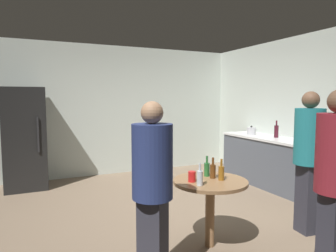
% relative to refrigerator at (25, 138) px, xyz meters
% --- Properties ---
extents(ground_plane, '(5.20, 5.20, 0.10)m').
position_rel_refrigerator_xyz_m(ground_plane, '(1.80, -2.20, -0.95)').
color(ground_plane, '#7A6651').
extents(wall_back, '(5.32, 0.06, 2.70)m').
position_rel_refrigerator_xyz_m(wall_back, '(1.80, 0.43, 0.45)').
color(wall_back, beige).
rests_on(wall_back, ground_plane).
extents(wall_side_right, '(0.06, 5.20, 2.70)m').
position_rel_refrigerator_xyz_m(wall_side_right, '(4.43, -2.20, 0.45)').
color(wall_side_right, beige).
rests_on(wall_side_right, ground_plane).
extents(refrigerator, '(0.70, 0.68, 1.80)m').
position_rel_refrigerator_xyz_m(refrigerator, '(0.00, 0.00, 0.00)').
color(refrigerator, black).
rests_on(refrigerator, ground_plane).
extents(kitchen_counter, '(0.64, 2.13, 0.90)m').
position_rel_refrigerator_xyz_m(kitchen_counter, '(4.08, -1.70, -0.45)').
color(kitchen_counter, '#4C515B').
rests_on(kitchen_counter, ground_plane).
extents(kettle, '(0.24, 0.17, 0.18)m').
position_rel_refrigerator_xyz_m(kettle, '(4.03, -1.22, 0.07)').
color(kettle, '#B2B2B7').
rests_on(kettle, kitchen_counter).
extents(wine_bottle_on_counter, '(0.08, 0.08, 0.31)m').
position_rel_refrigerator_xyz_m(wine_bottle_on_counter, '(4.14, -1.76, 0.12)').
color(wine_bottle_on_counter, '#3F141E').
rests_on(wine_bottle_on_counter, kitchen_counter).
extents(foreground_table, '(0.80, 0.80, 0.73)m').
position_rel_refrigerator_xyz_m(foreground_table, '(1.83, -3.20, -0.27)').
color(foreground_table, olive).
rests_on(foreground_table, ground_plane).
extents(beer_bottle_amber, '(0.06, 0.06, 0.23)m').
position_rel_refrigerator_xyz_m(beer_bottle_amber, '(1.94, -3.24, -0.08)').
color(beer_bottle_amber, '#8C5919').
rests_on(beer_bottle_amber, foreground_table).
extents(beer_bottle_brown, '(0.06, 0.06, 0.23)m').
position_rel_refrigerator_xyz_m(beer_bottle_brown, '(1.90, -3.14, -0.08)').
color(beer_bottle_brown, '#593314').
rests_on(beer_bottle_brown, foreground_table).
extents(beer_bottle_green, '(0.06, 0.06, 0.23)m').
position_rel_refrigerator_xyz_m(beer_bottle_green, '(1.88, -3.04, -0.08)').
color(beer_bottle_green, '#26662D').
rests_on(beer_bottle_green, foreground_table).
extents(beer_bottle_clear, '(0.06, 0.06, 0.23)m').
position_rel_refrigerator_xyz_m(beer_bottle_clear, '(1.62, -3.32, -0.08)').
color(beer_bottle_clear, silver).
rests_on(beer_bottle_clear, foreground_table).
extents(plastic_cup_red, '(0.08, 0.08, 0.11)m').
position_rel_refrigerator_xyz_m(plastic_cup_red, '(1.62, -3.17, -0.11)').
color(plastic_cup_red, red).
rests_on(plastic_cup_red, foreground_table).
extents(person_in_navy_shirt, '(0.48, 0.48, 1.59)m').
position_rel_refrigerator_xyz_m(person_in_navy_shirt, '(1.00, -3.61, 0.03)').
color(person_in_navy_shirt, '#2D2D38').
rests_on(person_in_navy_shirt, ground_plane).
extents(person_in_teal_shirt, '(0.38, 0.38, 1.69)m').
position_rel_refrigerator_xyz_m(person_in_teal_shirt, '(3.07, -3.39, 0.09)').
color(person_in_teal_shirt, '#2D2D38').
rests_on(person_in_teal_shirt, ground_plane).
extents(person_in_maroon_shirt, '(0.35, 0.35, 1.69)m').
position_rel_refrigerator_xyz_m(person_in_maroon_shirt, '(2.38, -4.25, 0.09)').
color(person_in_maroon_shirt, '#2D2D38').
rests_on(person_in_maroon_shirt, ground_plane).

